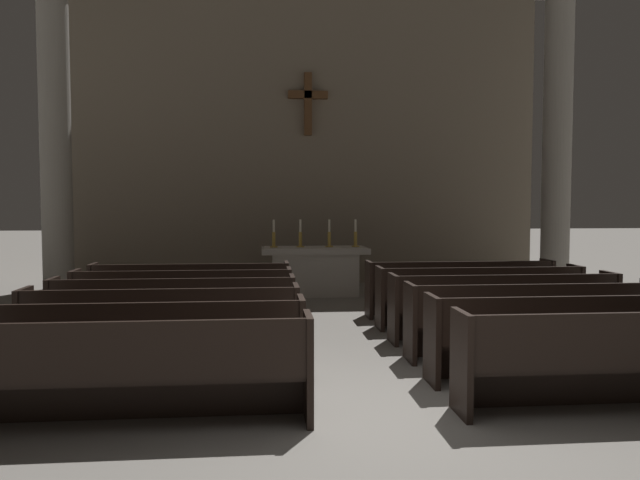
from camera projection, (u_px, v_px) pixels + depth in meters
The scene contains 21 objects.
ground_plane at pixel (385, 417), 5.52m from camera, with size 80.00×80.00×0.00m, color gray.
pew_left_row_1 at pixel (126, 372), 5.24m from camera, with size 3.17×0.50×0.95m.
pew_left_row_2 at pixel (147, 346), 6.20m from camera, with size 3.17×0.50×0.95m.
pew_left_row_3 at pixel (163, 327), 7.15m from camera, with size 3.17×0.50×0.95m.
pew_left_row_4 at pixel (174, 312), 8.11m from camera, with size 3.17×0.50×0.95m.
pew_left_row_5 at pixel (184, 301), 9.07m from camera, with size 3.17×0.50×0.95m.
pew_left_row_6 at pixel (191, 292), 10.03m from camera, with size 3.17×0.50×0.95m.
pew_right_row_1 at pixel (627, 360), 5.66m from camera, with size 3.17×0.50×0.95m.
pew_right_row_2 at pixel (574, 337), 6.62m from camera, with size 3.17×0.50×0.95m.
pew_right_row_3 at pixel (534, 320), 7.57m from camera, with size 3.17×0.50×0.95m.
pew_right_row_4 at pixel (504, 307), 8.53m from camera, with size 3.17×0.50×0.95m.
pew_right_row_5 at pixel (479, 297), 9.49m from camera, with size 3.17×0.50×0.95m.
pew_right_row_6 at pixel (460, 288), 10.45m from camera, with size 3.17×0.50×0.95m.
column_left_second at pixel (56, 142), 11.92m from camera, with size 0.87×0.87×6.39m.
column_right_second at pixel (557, 146), 12.86m from camera, with size 0.87×0.87×6.39m.
altar at pixel (315, 270), 12.80m from camera, with size 2.20×0.90×1.01m.
candlestick_outer_left at pixel (274, 239), 12.68m from camera, with size 0.16×0.16×0.57m.
candlestick_inner_left at pixel (300, 239), 12.73m from camera, with size 0.16×0.16×0.57m.
candlestick_inner_right at pixel (329, 238), 12.79m from camera, with size 0.16×0.16×0.57m.
candlestick_outer_right at pixel (355, 238), 12.84m from camera, with size 0.16×0.16×0.57m.
apse_with_cross at pixel (307, 122), 14.70m from camera, with size 11.06×0.42×7.71m.
Camera 1 is at (-1.09, -5.33, 1.91)m, focal length 34.61 mm.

